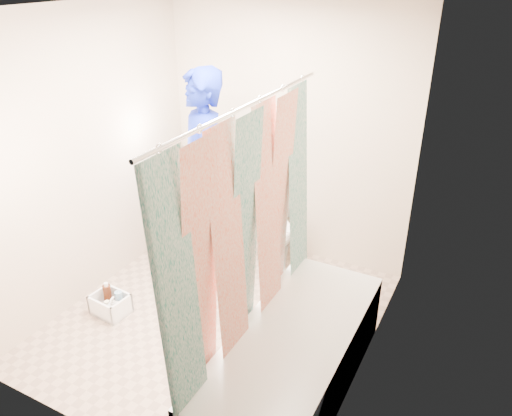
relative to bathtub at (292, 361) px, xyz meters
The scene contains 14 objects.
floor 0.99m from the bathtub, 153.43° to the left, with size 2.60×2.60×0.00m, color tan.
ceiling 2.33m from the bathtub, 153.43° to the left, with size 2.40×2.60×0.02m, color silver.
wall_back 2.14m from the bathtub, 116.23° to the left, with size 2.40×0.02×2.40m, color #BCA690.
wall_front 1.54m from the bathtub, 134.17° to the right, with size 2.40×0.02×2.40m, color #BCA690.
wall_left 2.29m from the bathtub, 168.29° to the left, with size 0.02×2.60×2.40m, color #BCA690.
wall_right 1.08m from the bathtub, 50.53° to the left, with size 0.02×2.60×2.40m, color #BCA690.
bathtub is the anchor object (origin of this frame).
curtain_rod 1.71m from the bathtub, behind, with size 0.02×0.02×1.90m, color silver.
shower_curtain 0.82m from the bathtub, behind, with size 0.06×1.75×1.80m, color white.
toilet 1.72m from the bathtub, 118.70° to the left, with size 0.37×0.65×0.66m, color white.
tank_lid 1.62m from the bathtub, 119.31° to the left, with size 0.41×0.18×0.03m, color white.
tank_internals 1.93m from the bathtub, 118.96° to the left, with size 0.16×0.08×0.22m.
plumber 1.82m from the bathtub, 142.49° to the left, with size 0.69×0.45×1.90m, color #0F319C.
cleaning_caddy 1.68m from the bathtub, behind, with size 0.31×0.26×0.22m.
Camera 1 is at (1.80, -2.77, 2.66)m, focal length 35.00 mm.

